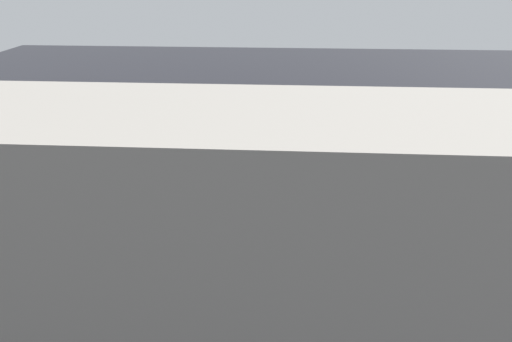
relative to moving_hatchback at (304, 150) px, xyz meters
name	(u,v)px	position (x,y,z in m)	size (l,w,h in m)	color
ground_plane	(305,182)	(-0.04, 0.96, -1.03)	(60.00, 60.00, 0.00)	black
kerb_strip	(311,245)	(-0.04, 5.16, -1.01)	(24.00, 3.20, 0.04)	slate
moving_hatchback	(304,150)	(0.00, 0.00, 0.00)	(4.24, 2.84, 2.06)	orange
parked_sedan	(481,177)	(-6.41, 2.03, -0.03)	(4.58, 2.65, 1.98)	#474C51
fire_hydrant	(192,212)	(4.00, 4.06, -0.63)	(0.42, 0.31, 0.80)	gold
pedestrian	(159,202)	(5.03, 4.37, -0.07)	(0.33, 0.55, 1.62)	#B2262D
metal_railing	(390,264)	(-2.01, 6.78, -0.31)	(8.52, 0.04, 1.05)	#B7BABF
sign_post	(206,193)	(3.33, 4.71, 0.55)	(0.07, 0.44, 2.40)	#4C4C51
puddle_patch	(285,169)	(0.76, -0.17, -1.02)	(4.40, 4.40, 0.01)	black
building_block	(185,296)	(2.57, 10.72, 2.15)	(10.20, 2.40, 6.36)	gray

